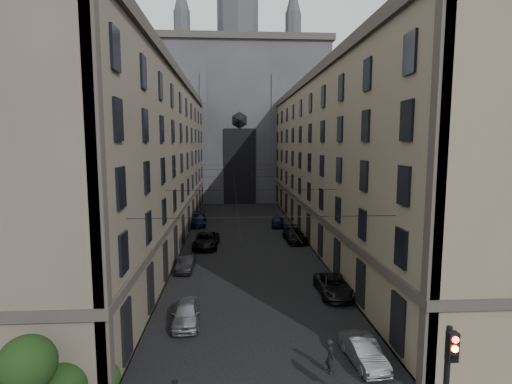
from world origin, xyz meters
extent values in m
cube|color=#383533|center=(-10.50, 36.00, 0.07)|extent=(7.00, 80.00, 0.15)
cube|color=#383533|center=(10.50, 36.00, 0.07)|extent=(7.00, 80.00, 0.15)
cube|color=#514B3E|center=(-13.50, 36.00, 9.00)|extent=(13.00, 60.00, 18.00)
cube|color=#38332D|center=(-13.50, 36.00, 18.40)|extent=(13.60, 60.60, 0.90)
cube|color=#38332D|center=(-13.50, 36.00, 4.20)|extent=(13.40, 60.30, 0.50)
cube|color=#645B48|center=(13.50, 36.00, 9.00)|extent=(13.00, 60.00, 18.00)
cube|color=#38332D|center=(13.50, 36.00, 18.40)|extent=(13.60, 60.60, 0.90)
cube|color=#38332D|center=(13.50, 36.00, 4.20)|extent=(13.40, 60.30, 0.50)
cube|color=#2D2D33|center=(0.00, 75.00, 15.00)|extent=(34.00, 22.00, 30.00)
cube|color=#38332D|center=(0.00, 75.00, 30.50)|extent=(35.00, 23.00, 1.20)
cylinder|color=#2D2D33|center=(0.00, 75.00, 37.00)|extent=(8.40, 8.40, 14.00)
cone|color=#2D2D33|center=(-11.00, 72.00, 36.50)|extent=(3.20, 3.20, 13.00)
cone|color=#2D2D33|center=(11.00, 72.00, 36.50)|extent=(3.20, 3.20, 13.00)
cube|color=black|center=(0.00, 63.95, 7.00)|extent=(6.00, 0.30, 14.00)
cube|color=black|center=(5.60, 1.78, 4.60)|extent=(0.34, 0.30, 1.00)
cylinder|color=#FF0C07|center=(5.60, 1.62, 4.92)|extent=(0.22, 0.05, 0.22)
cylinder|color=orange|center=(5.60, 1.62, 4.60)|extent=(0.22, 0.05, 0.22)
cylinder|color=black|center=(5.60, 1.62, 4.28)|extent=(0.22, 0.05, 0.22)
sphere|color=black|center=(-7.40, 6.80, 0.85)|extent=(1.40, 1.40, 1.40)
sphere|color=black|center=(-9.50, 4.50, 2.95)|extent=(2.20, 2.20, 2.20)
cylinder|color=black|center=(0.00, 10.00, 7.50)|extent=(14.00, 0.03, 0.03)
cylinder|color=black|center=(0.00, 22.00, 7.50)|extent=(14.00, 0.03, 0.03)
cylinder|color=black|center=(0.00, 35.00, 7.50)|extent=(14.00, 0.03, 0.03)
cylinder|color=black|center=(0.00, 48.00, 7.50)|extent=(14.00, 0.03, 0.03)
cylinder|color=black|center=(0.00, 60.00, 7.50)|extent=(14.00, 0.03, 0.03)
cylinder|color=black|center=(-1.30, 36.00, 7.10)|extent=(0.03, 60.00, 0.03)
cylinder|color=black|center=(1.30, 36.00, 7.10)|extent=(0.03, 60.00, 0.03)
imported|color=gray|center=(-4.56, 13.87, 0.70)|extent=(1.83, 4.18, 1.40)
imported|color=black|center=(-5.73, 24.53, 0.65)|extent=(1.51, 3.97, 1.29)
imported|color=black|center=(-4.43, 32.52, 0.77)|extent=(2.85, 5.70, 1.55)
imported|color=black|center=(-6.20, 44.23, 0.78)|extent=(2.32, 5.42, 1.56)
imported|color=slate|center=(5.07, 8.73, 0.63)|extent=(1.72, 3.97, 1.27)
imported|color=black|center=(5.95, 18.01, 0.70)|extent=(2.35, 5.02, 1.39)
imported|color=black|center=(5.60, 34.48, 0.76)|extent=(2.46, 5.37, 1.52)
imported|color=black|center=(4.66, 42.79, 0.70)|extent=(2.15, 4.31, 1.41)
imported|color=black|center=(3.14, 8.00, 0.86)|extent=(0.49, 0.68, 1.73)
camera|label=1|loc=(-1.70, -10.28, 11.30)|focal=28.00mm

